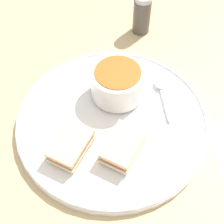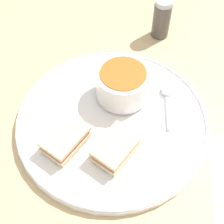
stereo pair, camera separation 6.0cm
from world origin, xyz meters
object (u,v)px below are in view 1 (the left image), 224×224
soup_bowl (115,82)px  sandwich_half_far (123,147)px  sandwich_half_near (71,145)px  salt_shaker (142,15)px  spoon (161,87)px

soup_bowl → sandwich_half_far: soup_bowl is taller
soup_bowl → sandwich_half_near: 0.16m
sandwich_half_near → soup_bowl: bearing=159.6°
soup_bowl → sandwich_half_far: 0.14m
salt_shaker → spoon: bearing=18.3°
sandwich_half_far → salt_shaker: size_ratio=0.99×
spoon → sandwich_half_far: 0.17m
spoon → sandwich_half_near: sandwich_half_near is taller
sandwich_half_far → salt_shaker: salt_shaker is taller
sandwich_half_near → sandwich_half_far: bearing=98.7°
sandwich_half_near → sandwich_half_far: 0.09m
spoon → sandwich_half_near: size_ratio=1.20×
sandwich_half_near → salt_shaker: 0.39m
soup_bowl → salt_shaker: salt_shaker is taller
sandwich_half_near → sandwich_half_far: size_ratio=0.99×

